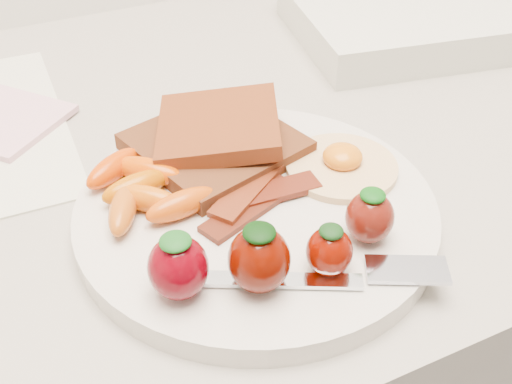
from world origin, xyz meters
name	(u,v)px	position (x,y,z in m)	size (l,w,h in m)	color
plate	(256,212)	(-0.02, 1.56, 0.91)	(0.27, 0.27, 0.02)	beige
toast_lower	(215,145)	(-0.02, 1.64, 0.93)	(0.12, 0.12, 0.01)	#34190B
toast_upper	(219,126)	(-0.01, 1.64, 0.94)	(0.10, 0.10, 0.01)	#4C2113
fried_egg	(342,164)	(0.06, 1.57, 0.92)	(0.10, 0.10, 0.02)	#F9E6C7
bacon_strips	(255,196)	(-0.02, 1.57, 0.92)	(0.10, 0.08, 0.01)	#3F1709
baby_carrots	(141,189)	(-0.09, 1.60, 0.93)	(0.09, 0.10, 0.02)	#B95600
strawberries	(271,250)	(-0.04, 1.49, 0.94)	(0.17, 0.06, 0.05)	#570009
fork	(329,275)	(-0.01, 1.47, 0.92)	(0.18, 0.09, 0.00)	silver
appliance	(410,19)	(0.28, 1.78, 0.92)	(0.26, 0.20, 0.04)	beige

